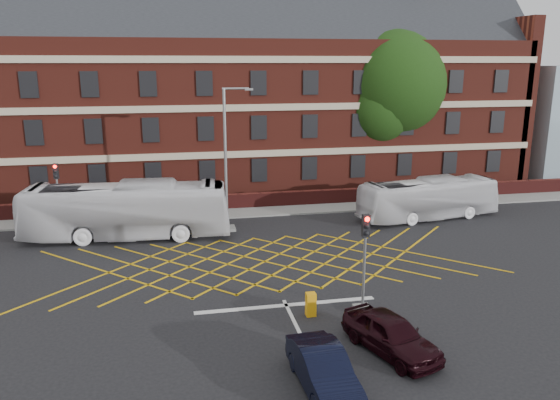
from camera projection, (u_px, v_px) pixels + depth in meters
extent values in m
plane|color=black|center=(272.00, 276.00, 27.15)|extent=(120.00, 120.00, 0.00)
cube|color=maroon|center=(224.00, 114.00, 46.58)|extent=(50.00, 12.00, 12.00)
cube|color=black|center=(223.00, 41.00, 45.10)|extent=(51.00, 10.61, 10.61)
cube|color=#B7A88C|center=(232.00, 108.00, 40.56)|extent=(50.00, 0.18, 0.50)
cube|color=black|center=(233.00, 128.00, 40.94)|extent=(1.20, 0.14, 1.80)
cylinder|color=#B7A88C|center=(427.00, 7.00, 47.80)|extent=(3.60, 3.60, 6.00)
cube|color=#4E1614|center=(239.00, 201.00, 39.37)|extent=(56.00, 0.50, 1.10)
cube|color=slate|center=(241.00, 211.00, 38.54)|extent=(60.00, 3.00, 0.12)
cube|color=#CC990C|center=(265.00, 261.00, 29.05)|extent=(8.22, 8.22, 0.02)
cube|color=silver|center=(286.00, 305.00, 23.82)|extent=(8.00, 0.30, 0.02)
cube|color=silver|center=(328.00, 390.00, 17.65)|extent=(0.15, 14.00, 0.02)
imported|color=silver|center=(127.00, 210.00, 32.62)|extent=(12.44, 3.94, 3.41)
imported|color=silver|center=(428.00, 199.00, 36.72)|extent=(10.12, 3.80, 2.75)
imported|color=black|center=(323.00, 370.00, 17.60)|extent=(1.70, 4.22, 1.36)
imported|color=black|center=(391.00, 334.00, 19.84)|extent=(3.01, 4.55, 1.44)
cylinder|color=black|center=(389.00, 146.00, 46.42)|extent=(0.90, 0.90, 6.75)
sphere|color=black|center=(392.00, 84.00, 45.16)|extent=(8.88, 8.88, 8.88)
sphere|color=black|center=(377.00, 109.00, 44.60)|extent=(5.77, 5.77, 5.77)
sphere|color=black|center=(404.00, 103.00, 46.59)|extent=(5.33, 5.33, 5.33)
cube|color=slate|center=(362.00, 309.00, 23.29)|extent=(0.70, 0.70, 0.20)
cylinder|color=gray|center=(364.00, 273.00, 22.88)|extent=(0.12, 0.12, 3.50)
cube|color=black|center=(366.00, 226.00, 22.37)|extent=(0.30, 0.25, 0.95)
sphere|color=#FF0C05|center=(367.00, 219.00, 22.16)|extent=(0.20, 0.20, 0.20)
cube|color=slate|center=(62.00, 229.00, 34.41)|extent=(0.70, 0.70, 0.20)
cylinder|color=gray|center=(59.00, 204.00, 34.00)|extent=(0.12, 0.12, 3.50)
cube|color=black|center=(56.00, 171.00, 33.50)|extent=(0.30, 0.25, 0.95)
sphere|color=#FF0C05|center=(55.00, 167.00, 33.28)|extent=(0.20, 0.20, 0.20)
cube|color=slate|center=(227.00, 228.00, 34.49)|extent=(1.00, 1.00, 0.20)
cylinder|color=gray|center=(226.00, 162.00, 33.43)|extent=(0.18, 0.18, 8.78)
cylinder|color=gray|center=(235.00, 89.00, 32.49)|extent=(1.60, 0.12, 0.12)
cube|color=gray|center=(249.00, 89.00, 32.65)|extent=(0.50, 0.20, 0.12)
cylinder|color=gray|center=(33.00, 211.00, 34.86)|extent=(0.10, 0.10, 2.20)
cube|color=silver|center=(32.00, 199.00, 34.58)|extent=(1.10, 0.06, 0.45)
cube|color=silver|center=(33.00, 206.00, 34.71)|extent=(1.10, 0.06, 0.40)
cube|color=silver|center=(33.00, 213.00, 34.82)|extent=(1.10, 0.06, 0.35)
cube|color=orange|center=(311.00, 304.00, 22.76)|extent=(0.40, 0.37, 1.01)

